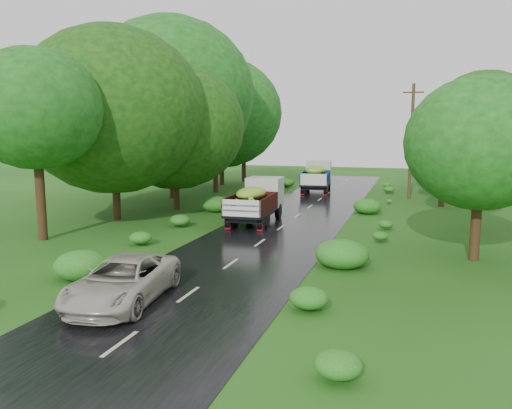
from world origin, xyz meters
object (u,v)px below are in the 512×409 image
at_px(truck_near, 257,199).
at_px(utility_pole, 411,140).
at_px(truck_far, 317,175).
at_px(car, 123,281).

relative_size(truck_near, utility_pole, 0.67).
bearing_deg(truck_far, truck_near, -97.90).
height_order(truck_far, car, truck_far).
xyz_separation_m(truck_near, truck_far, (0.57, 15.76, 0.08)).
height_order(truck_near, utility_pole, utility_pole).
distance_m(car, utility_pole, 29.40).
distance_m(truck_near, truck_far, 15.77).
relative_size(car, utility_pole, 0.56).
bearing_deg(car, truck_far, 82.38).
xyz_separation_m(truck_near, car, (0.12, -14.42, -0.70)).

